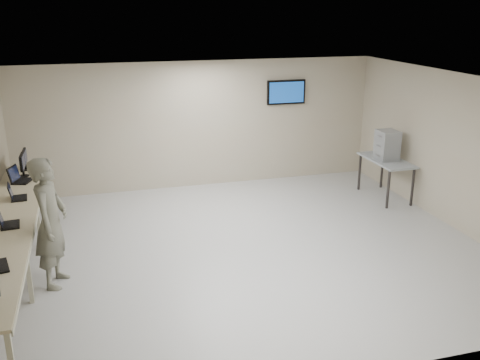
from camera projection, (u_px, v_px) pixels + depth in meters
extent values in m
cube|color=beige|center=(243.00, 248.00, 9.07)|extent=(8.00, 7.00, 0.01)
cube|color=white|center=(244.00, 82.00, 8.20)|extent=(8.00, 7.00, 0.01)
cube|color=#AEA78F|center=(200.00, 125.00, 11.84)|extent=(8.00, 0.01, 2.80)
cube|color=#AEA78F|center=(338.00, 265.00, 5.44)|extent=(8.00, 0.01, 2.80)
cube|color=#AEA78F|center=(455.00, 152.00, 9.67)|extent=(0.01, 7.00, 2.80)
cube|color=#2D2A29|center=(286.00, 92.00, 12.14)|extent=(0.15, 0.04, 0.15)
cube|color=black|center=(286.00, 92.00, 12.10)|extent=(0.90, 0.06, 0.55)
cube|color=navy|center=(287.00, 92.00, 12.07)|extent=(0.82, 0.01, 0.47)
cube|color=#C0AD8C|center=(9.00, 222.00, 7.87)|extent=(0.75, 6.00, 0.04)
cube|color=#B3B196|center=(36.00, 221.00, 7.98)|extent=(0.02, 6.00, 0.06)
cube|color=#B3B196|center=(29.00, 275.00, 7.27)|extent=(0.06, 0.06, 0.86)
cube|color=#B3B196|center=(0.00, 229.00, 8.76)|extent=(0.06, 0.06, 0.86)
cube|color=#B3B196|center=(39.00, 225.00, 8.92)|extent=(0.06, 0.06, 0.86)
cube|color=#B3B196|center=(14.00, 191.00, 10.55)|extent=(0.06, 0.06, 0.86)
cube|color=#B3B196|center=(46.00, 188.00, 10.70)|extent=(0.06, 0.06, 0.86)
cube|color=black|center=(10.00, 225.00, 7.69)|extent=(0.28, 0.37, 0.02)
cube|color=black|center=(0.00, 217.00, 7.61)|extent=(0.10, 0.33, 0.25)
cube|color=black|center=(1.00, 217.00, 7.62)|extent=(0.08, 0.29, 0.21)
cube|color=black|center=(19.00, 198.00, 8.76)|extent=(0.27, 0.36, 0.02)
cube|color=black|center=(10.00, 191.00, 8.69)|extent=(0.09, 0.32, 0.24)
cube|color=black|center=(11.00, 191.00, 8.69)|extent=(0.07, 0.28, 0.20)
cube|color=black|center=(23.00, 181.00, 9.61)|extent=(0.39, 0.45, 0.02)
cube|color=black|center=(14.00, 174.00, 9.52)|extent=(0.19, 0.37, 0.28)
cube|color=black|center=(14.00, 174.00, 9.53)|extent=(0.15, 0.32, 0.23)
cylinder|color=black|center=(24.00, 176.00, 9.92)|extent=(0.19, 0.19, 0.01)
cube|color=black|center=(23.00, 172.00, 9.90)|extent=(0.04, 0.03, 0.15)
cube|color=black|center=(22.00, 162.00, 9.84)|extent=(0.05, 0.42, 0.28)
cube|color=black|center=(24.00, 162.00, 9.84)|extent=(0.00, 0.38, 0.24)
cylinder|color=black|center=(26.00, 170.00, 10.30)|extent=(0.18, 0.18, 0.01)
cube|color=black|center=(26.00, 166.00, 10.27)|extent=(0.04, 0.03, 0.14)
cube|color=black|center=(24.00, 157.00, 10.22)|extent=(0.05, 0.41, 0.27)
cube|color=black|center=(26.00, 157.00, 10.22)|extent=(0.00, 0.37, 0.23)
imported|color=#585A47|center=(51.00, 223.00, 7.62)|extent=(0.62, 0.80, 1.93)
cube|color=#8E9599|center=(387.00, 160.00, 11.22)|extent=(0.66, 1.41, 0.04)
cube|color=#2D2A29|center=(388.00, 189.00, 10.72)|extent=(0.04, 0.04, 0.81)
cube|color=#2D2A29|center=(360.00, 172.00, 11.83)|extent=(0.04, 0.04, 0.81)
cube|color=#2D2A29|center=(413.00, 187.00, 10.87)|extent=(0.04, 0.04, 0.81)
cube|color=#2D2A29|center=(382.00, 170.00, 11.97)|extent=(0.04, 0.04, 0.81)
cube|color=#979CA0|center=(386.00, 155.00, 11.17)|extent=(0.39, 0.43, 0.21)
cube|color=#979CA0|center=(387.00, 145.00, 11.11)|extent=(0.39, 0.43, 0.21)
cube|color=#979CA0|center=(388.00, 135.00, 11.05)|extent=(0.39, 0.43, 0.21)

